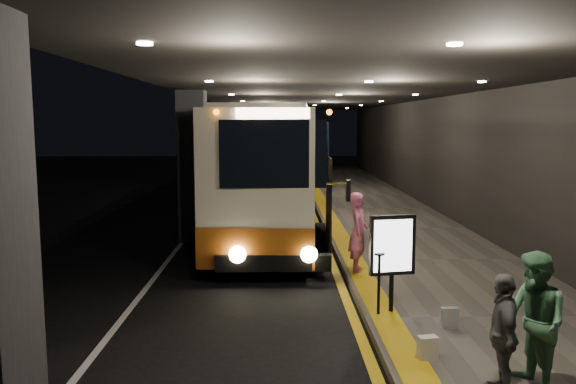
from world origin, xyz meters
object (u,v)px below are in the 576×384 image
object	(u,v)px
passenger_waiting_green	(534,323)
bag_plain	(428,348)
coach_main	(275,176)
bag_polka	(449,317)
coach_third	(277,142)
passenger_boarding	(358,232)
passenger_waiting_grey	(502,334)
coach_second	(273,159)
stanchion_post	(379,284)
info_sign	(392,247)

from	to	relation	value
passenger_waiting_green	bag_plain	distance (m)	1.59
coach_main	bag_polka	bearing A→B (deg)	-67.81
coach_third	bag_plain	xyz separation A→B (m)	(2.19, -37.72, -1.56)
passenger_boarding	passenger_waiting_grey	distance (m)	5.86
passenger_waiting_green	passenger_waiting_grey	world-z (taller)	passenger_waiting_green
coach_third	passenger_waiting_green	world-z (taller)	coach_third
coach_second	bag_plain	world-z (taller)	coach_second
coach_second	passenger_waiting_grey	size ratio (longest dim) A/B	7.29
coach_third	passenger_waiting_grey	xyz separation A→B (m)	(2.81, -38.76, -0.96)
coach_second	stanchion_post	distance (m)	18.25
coach_third	coach_second	bearing A→B (deg)	-89.64
coach_third	bag_polka	world-z (taller)	coach_third
coach_main	passenger_waiting_grey	xyz separation A→B (m)	(2.85, -10.95, -0.90)
coach_second	bag_polka	world-z (taller)	coach_second
passenger_boarding	info_sign	distance (m)	2.76
passenger_waiting_grey	info_sign	bearing A→B (deg)	-154.67
coach_main	passenger_waiting_grey	world-z (taller)	coach_main
bag_polka	coach_main	bearing A→B (deg)	108.51
coach_main	passenger_boarding	size ratio (longest dim) A/B	6.84
coach_main	bag_plain	world-z (taller)	coach_main
coach_second	passenger_waiting_green	bearing A→B (deg)	-82.95
passenger_waiting_green	stanchion_post	xyz separation A→B (m)	(-1.42, 2.82, -0.34)
passenger_waiting_grey	bag_polka	xyz separation A→B (m)	(0.06, 2.27, -0.60)
passenger_waiting_green	bag_plain	xyz separation A→B (m)	(-1.05, 0.96, -0.72)
stanchion_post	passenger_waiting_green	bearing A→B (deg)	-63.34
bag_polka	stanchion_post	distance (m)	1.28
coach_main	stanchion_post	distance (m)	8.33
passenger_waiting_grey	coach_second	bearing A→B (deg)	-160.31
coach_third	bag_polka	distance (m)	36.63
coach_main	passenger_waiting_grey	size ratio (longest dim) A/B	7.98
coach_second	coach_third	world-z (taller)	coach_third
info_sign	passenger_boarding	bearing A→B (deg)	83.99
passenger_waiting_green	coach_third	bearing A→B (deg)	178.10
coach_main	coach_third	bearing A→B (deg)	93.61
passenger_boarding	bag_polka	distance (m)	3.72
info_sign	passenger_waiting_green	bearing A→B (deg)	-78.66
coach_third	bag_plain	size ratio (longest dim) A/B	37.11
coach_second	passenger_waiting_grey	xyz separation A→B (m)	(2.98, -21.03, -0.76)
passenger_waiting_green	bag_polka	distance (m)	2.33
bag_polka	coach_third	bearing A→B (deg)	94.50
coach_third	stanchion_post	distance (m)	35.92
passenger_boarding	passenger_waiting_grey	size ratio (longest dim) A/B	1.17
coach_main	info_sign	xyz separation A→B (m)	(2.10, -7.91, -0.50)
coach_main	bag_plain	xyz separation A→B (m)	(2.22, -9.92, -1.51)
coach_main	coach_second	xyz separation A→B (m)	(-0.13, 10.07, -0.14)
bag_plain	stanchion_post	xyz separation A→B (m)	(-0.37, 1.87, 0.37)
coach_third	bag_polka	xyz separation A→B (m)	(2.87, -36.49, -1.56)
coach_second	passenger_boarding	distance (m)	15.39
passenger_boarding	passenger_waiting_grey	bearing A→B (deg)	-157.04
passenger_boarding	info_sign	world-z (taller)	passenger_boarding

